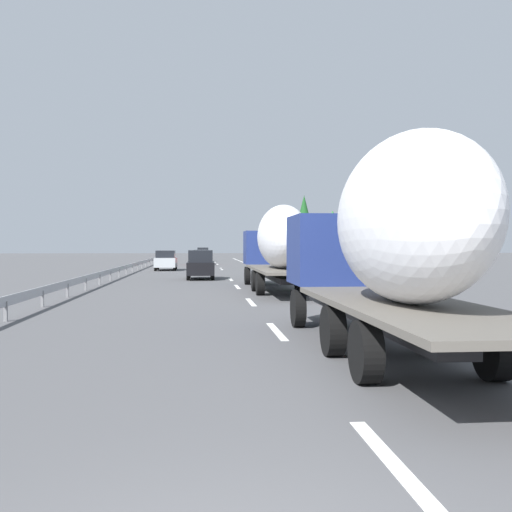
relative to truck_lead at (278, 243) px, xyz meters
The scene contains 24 objects.
ground_plane 15.72m from the truck_lead, 13.40° to the left, with size 260.00×260.00×0.00m, color #4C4C4F.
lane_stripe_0 23.08m from the truck_lead, behind, with size 3.20×0.20×0.01m, color white.
lane_stripe_1 13.60m from the truck_lead, behind, with size 3.20×0.20×0.01m, color white.
lane_stripe_2 6.06m from the truck_lead, 161.12° to the left, with size 3.20×0.20×0.01m, color white.
lane_stripe_3 4.57m from the truck_lead, 27.55° to the left, with size 3.20×0.20×0.01m, color white.
lane_stripe_4 10.94m from the truck_lead, ahead, with size 3.20×0.20×0.01m, color white.
lane_stripe_5 27.40m from the truck_lead, ahead, with size 3.20×0.20×0.01m, color white.
lane_stripe_6 29.46m from the truck_lead, ahead, with size 3.20×0.20×0.01m, color white.
lane_stripe_7 51.79m from the truck_lead, ahead, with size 3.20×0.20×0.01m, color white.
lane_stripe_8 42.24m from the truck_lead, ahead, with size 3.20×0.20×0.01m, color white.
edge_line_right 20.34m from the truck_lead, ahead, with size 110.00×0.20×0.01m, color white.
truck_lead is the anchor object (origin of this frame).
truck_trailing 16.86m from the truck_lead, behind, with size 12.13×2.55×4.33m.
car_red_compact 41.00m from the truck_lead, ahead, with size 4.63×1.74×1.76m.
car_black_suv 11.67m from the truck_lead, 19.19° to the left, with size 4.16×1.81×1.95m.
car_silver_hatch 26.49m from the truck_lead, 15.26° to the left, with size 4.47×1.90×1.81m.
car_white_van 54.95m from the truck_lead, ahead, with size 4.04×1.75×1.98m.
road_sign 15.86m from the truck_lead, 11.27° to the right, with size 0.10×0.90×3.44m.
tree_0 15.66m from the truck_lead, 22.56° to the right, with size 3.31×3.31×4.88m.
tree_1 65.03m from the truck_lead, ahead, with size 3.04×3.04×7.01m.
tree_2 65.01m from the truck_lead, ahead, with size 3.64×3.64×6.33m.
tree_3 28.64m from the truck_lead, 12.61° to the right, with size 2.62×2.62×7.18m.
tree_4 14.93m from the truck_lead, 31.44° to the right, with size 3.79×3.79×7.54m.
guardrail_median 20.58m from the truck_lead, 27.93° to the left, with size 94.00×0.10×0.76m.
Camera 1 is at (-3.74, 0.19, 2.27)m, focal length 41.27 mm.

